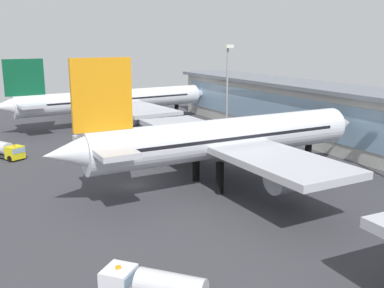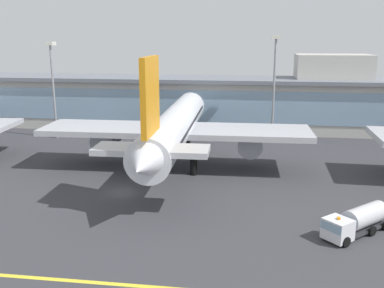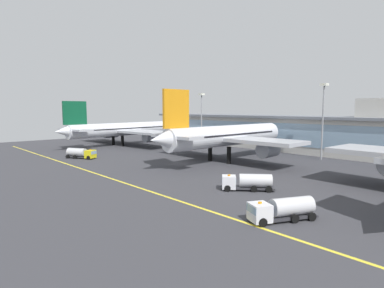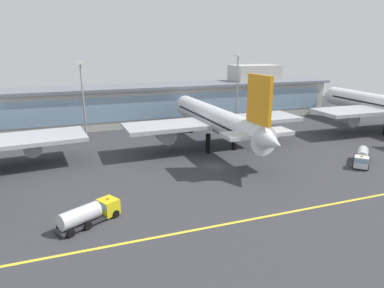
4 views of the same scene
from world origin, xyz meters
name	(u,v)px [view 4 (image 4 of 4)]	position (x,y,z in m)	size (l,w,h in m)	color
ground_plane	(216,166)	(0.00, 0.00, 0.00)	(180.00, 180.00, 0.00)	#38383D
taxiway_centreline_stripe	(277,215)	(0.00, -22.00, 0.01)	(144.00, 0.50, 0.01)	yellow
terminal_building	(164,102)	(1.88, 44.32, 6.40)	(118.98, 14.00, 16.98)	beige
airliner_near_right	(216,120)	(5.33, 12.06, 6.79)	(42.76, 50.83, 18.58)	black
fuel_tanker_truck	(362,157)	(28.65, -9.10, 1.51)	(8.29, 7.92, 2.90)	black
service_truck_far	(90,213)	(-25.52, -15.26, 1.51)	(9.09, 6.51, 2.90)	black
apron_light_mast_west	(82,88)	(-23.12, 29.98, 13.30)	(1.80, 1.80, 19.78)	gray
apron_light_mast_centre	(237,78)	(21.55, 33.42, 14.03)	(1.80, 1.80, 21.06)	gray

